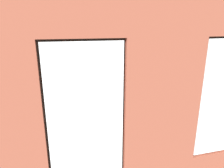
# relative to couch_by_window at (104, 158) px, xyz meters

# --- Properties ---
(ground_plane) EXTENTS (6.88, 6.52, 0.10)m
(ground_plane) POSITION_rel_couch_by_window_xyz_m (-0.74, -2.23, -0.38)
(ground_plane) COLOR brown
(brick_wall_with_windows) EXTENTS (6.28, 0.30, 3.27)m
(brick_wall_with_windows) POSITION_rel_couch_by_window_xyz_m (-0.74, 0.65, 1.30)
(brick_wall_with_windows) COLOR brown
(brick_wall_with_windows) RESTS_ON ground_plane
(couch_by_window) EXTENTS (2.08, 0.87, 0.80)m
(couch_by_window) POSITION_rel_couch_by_window_xyz_m (0.00, 0.00, 0.00)
(couch_by_window) COLOR black
(couch_by_window) RESTS_ON ground_plane
(couch_left) EXTENTS (0.93, 1.82, 0.80)m
(couch_left) POSITION_rel_couch_by_window_xyz_m (-3.18, -2.22, 0.00)
(couch_left) COLOR black
(couch_left) RESTS_ON ground_plane
(coffee_table) EXTENTS (1.53, 0.86, 0.42)m
(coffee_table) POSITION_rel_couch_by_window_xyz_m (-0.40, -2.65, 0.04)
(coffee_table) COLOR tan
(coffee_table) RESTS_ON ground_plane
(cup_ceramic) EXTENTS (0.09, 0.09, 0.11)m
(cup_ceramic) POSITION_rel_couch_by_window_xyz_m (0.06, -2.53, 0.14)
(cup_ceramic) COLOR #4C4C51
(cup_ceramic) RESTS_ON coffee_table
(table_plant_small) EXTENTS (0.15, 0.15, 0.26)m
(table_plant_small) POSITION_rel_couch_by_window_xyz_m (-0.40, -2.65, 0.23)
(table_plant_small) COLOR #9E5638
(table_plant_small) RESTS_ON coffee_table
(remote_silver) EXTENTS (0.18, 0.10, 0.02)m
(remote_silver) POSITION_rel_couch_by_window_xyz_m (-0.82, -2.81, 0.10)
(remote_silver) COLOR #B2B2B7
(remote_silver) RESTS_ON coffee_table
(remote_gray) EXTENTS (0.06, 0.17, 0.02)m
(remote_gray) POSITION_rel_couch_by_window_xyz_m (-0.52, -2.53, 0.10)
(remote_gray) COLOR #59595B
(remote_gray) RESTS_ON coffee_table
(remote_black) EXTENTS (0.14, 0.17, 0.02)m
(remote_black) POSITION_rel_couch_by_window_xyz_m (-0.21, -2.76, 0.10)
(remote_black) COLOR black
(remote_black) RESTS_ON coffee_table
(media_console) EXTENTS (1.10, 0.42, 0.46)m
(media_console) POSITION_rel_couch_by_window_xyz_m (2.05, -2.77, -0.10)
(media_console) COLOR black
(media_console) RESTS_ON ground_plane
(tv_flatscreen) EXTENTS (1.02, 0.20, 0.69)m
(tv_flatscreen) POSITION_rel_couch_by_window_xyz_m (2.05, -2.78, 0.48)
(tv_flatscreen) COLOR black
(tv_flatscreen) RESTS_ON media_console
(potted_plant_foreground_right) EXTENTS (0.86, 0.82, 1.29)m
(potted_plant_foreground_right) POSITION_rel_couch_by_window_xyz_m (1.75, -4.44, 0.33)
(potted_plant_foreground_right) COLOR beige
(potted_plant_foreground_right) RESTS_ON ground_plane
(potted_plant_mid_room_small) EXTENTS (0.27, 0.27, 0.56)m
(potted_plant_mid_room_small) POSITION_rel_couch_by_window_xyz_m (-1.89, -2.99, 0.04)
(potted_plant_mid_room_small) COLOR #47423D
(potted_plant_mid_room_small) RESTS_ON ground_plane
(potted_plant_near_tv) EXTENTS (0.92, 0.90, 1.34)m
(potted_plant_near_tv) POSITION_rel_couch_by_window_xyz_m (1.51, -1.77, 0.50)
(potted_plant_near_tv) COLOR gray
(potted_plant_near_tv) RESTS_ON ground_plane
(potted_plant_beside_window_right) EXTENTS (0.40, 0.40, 0.74)m
(potted_plant_beside_window_right) POSITION_rel_couch_by_window_xyz_m (1.18, 0.10, 0.14)
(potted_plant_beside_window_right) COLOR brown
(potted_plant_beside_window_right) RESTS_ON ground_plane
(potted_plant_by_left_couch) EXTENTS (0.40, 0.40, 0.61)m
(potted_plant_by_left_couch) POSITION_rel_couch_by_window_xyz_m (-2.78, -3.57, 0.07)
(potted_plant_by_left_couch) COLOR #9E5638
(potted_plant_by_left_couch) RESTS_ON ground_plane
(potted_plant_corner_near_left) EXTENTS (0.96, 0.78, 1.30)m
(potted_plant_corner_near_left) POSITION_rel_couch_by_window_xyz_m (-3.33, -4.50, 0.39)
(potted_plant_corner_near_left) COLOR brown
(potted_plant_corner_near_left) RESTS_ON ground_plane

